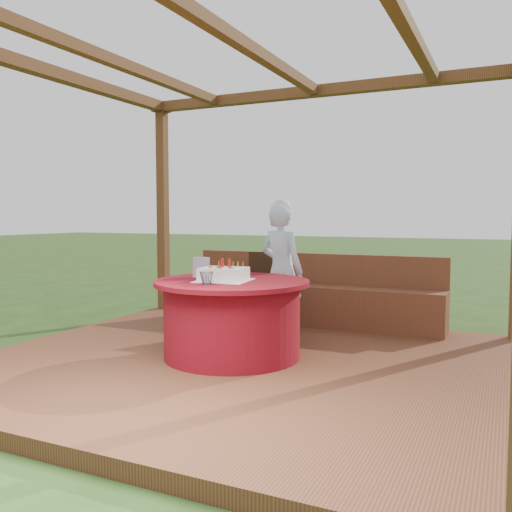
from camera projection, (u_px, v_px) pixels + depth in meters
The scene contains 10 objects.
ground at pixel (244, 373), 4.69m from camera, with size 60.00×60.00×0.00m, color #244316.
deck at pixel (244, 366), 4.69m from camera, with size 4.50×4.00×0.12m, color brown.
pergola at pixel (243, 90), 4.51m from camera, with size 4.50×4.00×2.72m.
bench at pixel (310, 301), 6.22m from camera, with size 3.00×0.42×0.80m.
table at pixel (232, 318), 4.74m from camera, with size 1.35×1.35×0.68m.
chair at pixel (263, 289), 5.73m from camera, with size 0.43×0.43×0.85m.
elderly_woman at pixel (282, 268), 5.49m from camera, with size 0.57×0.45×1.41m.
birthday_cake at pixel (224, 274), 4.66m from camera, with size 0.49×0.49×0.19m.
gift_bag at pixel (201, 267), 4.92m from camera, with size 0.13×0.08×0.18m, color #E594C3.
drinking_glass at pixel (207, 278), 4.41m from camera, with size 0.11×0.11×0.11m, color white.
Camera 1 is at (2.05, -4.12, 1.36)m, focal length 38.00 mm.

